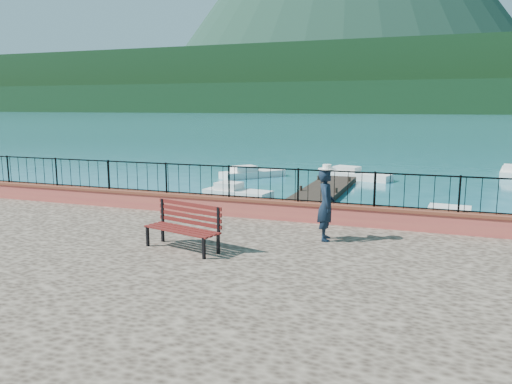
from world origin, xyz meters
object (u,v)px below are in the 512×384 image
Objects in this scene: boat_3 at (253,171)px; boat_4 at (356,173)px; boat_1 at (467,218)px; boat_0 at (238,190)px; boat_5 at (512,170)px; person at (326,205)px; park_bench at (183,236)px.

boat_3 is 6.58m from boat_4.
boat_4 is at bearing 121.92° from boat_1.
boat_0 and boat_5 have the same top height.
person is 25.36m from boat_5.
boat_1 is at bearing -46.70° from boat_4.
boat_0 is (-6.64, 10.54, -1.71)m from person.
person reaches higher than boat_1.
boat_0 is at bearing 169.93° from boat_1.
person reaches higher than boat_4.
boat_5 is at bearing -29.28° from person.
boat_1 is 16.76m from boat_5.
person is at bearing 171.67° from boat_5.
park_bench is at bearing 167.00° from boat_5.
boat_0 is 9.74m from boat_4.
park_bench is 0.61× the size of boat_0.
person is 19.33m from boat_4.
boat_4 is (0.92, 21.13, -1.12)m from park_bench.
boat_4 is 1.02× the size of boat_5.
boat_1 is (10.44, -2.71, 0.00)m from boat_0.
park_bench is 0.48× the size of boat_5.
park_bench is 20.52m from boat_3.
person is 0.42× the size of boat_5.
boat_3 is (-8.51, 17.75, -1.71)m from person.
boat_4 is (-2.08, 19.15, -1.71)m from person.
boat_5 is (15.84, 6.46, 0.00)m from boat_3.
park_bench is 0.49× the size of boat_3.
person is 8.87m from boat_1.
boat_1 is 1.01× the size of boat_5.
boat_5 is at bearing 52.76° from boat_0.
park_bench is 28.18m from boat_5.
park_bench is 13.09m from boat_0.
boat_4 is (6.43, 1.39, 0.00)m from boat_3.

